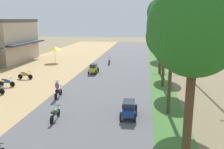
# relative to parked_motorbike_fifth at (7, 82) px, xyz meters

# --- Properties ---
(shophouse_far) EXTENTS (9.53, 11.01, 6.90)m
(shophouse_far) POSITION_rel_parked_motorbike_fifth_xyz_m (-9.76, 14.67, 2.91)
(shophouse_far) COLOR #C6B299
(shophouse_far) RESTS_ON ground
(parked_motorbike_fifth) EXTENTS (1.80, 0.54, 0.94)m
(parked_motorbike_fifth) POSITION_rel_parked_motorbike_fifth_xyz_m (0.00, 0.00, 0.00)
(parked_motorbike_fifth) COLOR black
(parked_motorbike_fifth) RESTS_ON dirt_shoulder
(parked_motorbike_sixth) EXTENTS (1.80, 0.54, 0.94)m
(parked_motorbike_sixth) POSITION_rel_parked_motorbike_fifth_xyz_m (0.32, 3.29, 0.00)
(parked_motorbike_sixth) COLOR black
(parked_motorbike_sixth) RESTS_ON dirt_shoulder
(vendor_umbrella) EXTENTS (2.20, 2.20, 2.52)m
(vendor_umbrella) POSITION_rel_parked_motorbike_fifth_xyz_m (-0.44, 14.72, 1.75)
(vendor_umbrella) COLOR #99999E
(vendor_umbrella) RESTS_ON dirt_shoulder
(median_tree_nearest) EXTENTS (3.80, 3.80, 8.62)m
(median_tree_nearest) POSITION_rel_parked_motorbike_fifth_xyz_m (16.01, -12.17, 6.02)
(median_tree_nearest) COLOR #4C351E
(median_tree_nearest) RESTS_ON median_strip
(median_tree_second) EXTENTS (3.65, 3.65, 7.40)m
(median_tree_second) POSITION_rel_parked_motorbike_fifth_xyz_m (15.91, -4.99, 5.15)
(median_tree_second) COLOR #4C351E
(median_tree_second) RESTS_ON median_strip
(median_tree_third) EXTENTS (2.94, 2.94, 6.83)m
(median_tree_third) POSITION_rel_parked_motorbike_fifth_xyz_m (15.96, 2.27, 4.58)
(median_tree_third) COLOR #4C351E
(median_tree_third) RESTS_ON median_strip
(median_tree_fourth) EXTENTS (2.80, 2.80, 7.04)m
(median_tree_fourth) POSITION_rel_parked_motorbike_fifth_xyz_m (16.02, 8.73, 4.82)
(median_tree_fourth) COLOR #4C351E
(median_tree_fourth) RESTS_ON median_strip
(median_tree_fifth) EXTENTS (4.10, 4.10, 10.56)m
(median_tree_fifth) POSITION_rel_parked_motorbike_fifth_xyz_m (16.22, 24.23, 7.49)
(median_tree_fifth) COLOR #4C351E
(median_tree_fifth) RESTS_ON median_strip
(streetlamp_near) EXTENTS (3.16, 0.20, 7.66)m
(streetlamp_near) POSITION_rel_parked_motorbike_fifth_xyz_m (16.02, 16.15, 3.93)
(streetlamp_near) COLOR gray
(streetlamp_near) RESTS_ON median_strip
(streetlamp_mid) EXTENTS (3.16, 0.20, 8.43)m
(streetlamp_mid) POSITION_rel_parked_motorbike_fifth_xyz_m (16.02, 34.98, 4.33)
(streetlamp_mid) COLOR gray
(streetlamp_mid) RESTS_ON median_strip
(utility_pole_near) EXTENTS (1.80, 0.20, 9.58)m
(utility_pole_near) POSITION_rel_parked_motorbike_fifth_xyz_m (19.53, 4.35, 4.43)
(utility_pole_near) COLOR brown
(utility_pole_near) RESTS_ON ground
(car_sedan_blue) EXTENTS (1.10, 2.26, 1.19)m
(car_sedan_blue) POSITION_rel_parked_motorbike_fifth_xyz_m (13.07, -6.14, 0.19)
(car_sedan_blue) COLOR navy
(car_sedan_blue) RESTS_ON road_strip
(car_hatchback_yellow) EXTENTS (1.04, 2.00, 1.23)m
(car_hatchback_yellow) POSITION_rel_parked_motorbike_fifth_xyz_m (7.58, 7.21, 0.19)
(car_hatchback_yellow) COLOR gold
(car_hatchback_yellow) RESTS_ON road_strip
(motorbike_ahead_third) EXTENTS (0.54, 1.80, 0.94)m
(motorbike_ahead_third) POSITION_rel_parked_motorbike_fifth_xyz_m (8.09, -7.42, 0.02)
(motorbike_ahead_third) COLOR black
(motorbike_ahead_third) RESTS_ON road_strip
(motorbike_ahead_fourth) EXTENTS (0.54, 1.80, 1.66)m
(motorbike_ahead_fourth) POSITION_rel_parked_motorbike_fifth_xyz_m (6.54, -2.74, 0.30)
(motorbike_ahead_fourth) COLOR black
(motorbike_ahead_fourth) RESTS_ON road_strip
(motorbike_ahead_fifth) EXTENTS (0.54, 1.80, 0.94)m
(motorbike_ahead_fifth) POSITION_rel_parked_motorbike_fifth_xyz_m (8.62, 13.86, 0.02)
(motorbike_ahead_fifth) COLOR black
(motorbike_ahead_fifth) RESTS_ON road_strip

